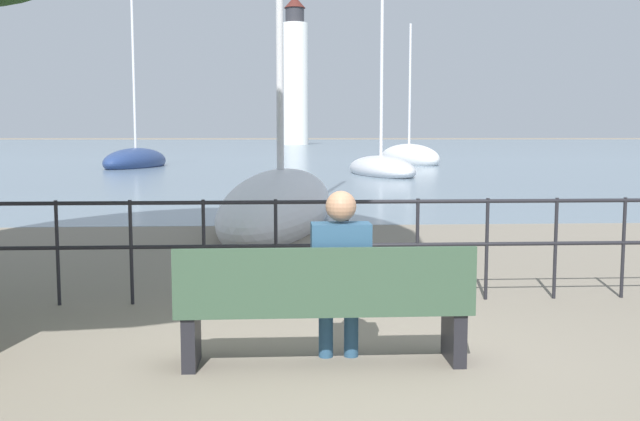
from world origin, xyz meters
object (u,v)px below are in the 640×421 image
at_px(sailboat_1, 136,161).
at_px(harbor_lighthouse, 295,76).
at_px(sailboat_0, 281,204).
at_px(sailboat_3, 409,158).
at_px(park_bench, 325,307).
at_px(seated_person_left, 340,269).
at_px(sailboat_2, 381,168).

distance_m(sailboat_1, harbor_lighthouse, 97.96).
relative_size(sailboat_0, sailboat_3, 1.49).
distance_m(park_bench, sailboat_1, 34.41).
relative_size(seated_person_left, sailboat_0, 0.10).
height_order(sailboat_0, sailboat_3, sailboat_0).
bearing_deg(sailboat_2, park_bench, -108.23).
bearing_deg(sailboat_3, harbor_lighthouse, 74.44).
bearing_deg(harbor_lighthouse, sailboat_1, -96.38).
distance_m(park_bench, sailboat_2, 25.75).
distance_m(park_bench, harbor_lighthouse, 130.67).
distance_m(seated_person_left, sailboat_2, 25.66).
relative_size(sailboat_2, sailboat_3, 1.15).
distance_m(seated_person_left, sailboat_3, 37.39).
relative_size(sailboat_1, sailboat_2, 1.14).
relative_size(sailboat_1, sailboat_3, 1.31).
bearing_deg(seated_person_left, sailboat_2, 81.12).
relative_size(park_bench, sailboat_3, 0.25).
xyz_separation_m(park_bench, sailboat_1, (-7.92, 33.49, -0.10)).
relative_size(sailboat_1, harbor_lighthouse, 0.42).
distance_m(sailboat_0, sailboat_2, 17.20).
height_order(sailboat_0, harbor_lighthouse, harbor_lighthouse).
xyz_separation_m(park_bench, sailboat_3, (7.39, 36.76, -0.08)).
xyz_separation_m(sailboat_1, sailboat_3, (15.31, 3.27, 0.02)).
bearing_deg(sailboat_1, sailboat_2, -21.22).
bearing_deg(sailboat_3, seated_person_left, -119.54).
bearing_deg(sailboat_0, seated_person_left, -78.97).
bearing_deg(seated_person_left, sailboat_1, 103.53).
relative_size(sailboat_0, sailboat_1, 1.14).
bearing_deg(seated_person_left, sailboat_0, 92.71).
height_order(park_bench, harbor_lighthouse, harbor_lighthouse).
bearing_deg(sailboat_2, sailboat_3, 64.61).
xyz_separation_m(sailboat_0, sailboat_1, (-7.63, 24.70, -0.01)).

